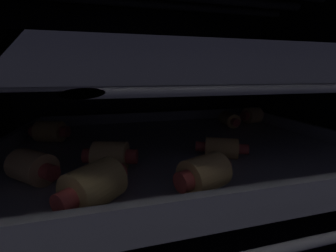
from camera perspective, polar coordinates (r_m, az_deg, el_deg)
ground_plane at (r=36.73cm, az=1.84°, el=-21.37°), size 58.22×44.96×1.20cm
oven_wall_back at (r=51.69cm, az=-4.87°, el=9.27°), size 58.22×1.20×33.38cm
oven_rack_lower at (r=32.22cm, az=1.96°, el=-7.05°), size 53.23×41.71×0.72cm
baking_tray_lower at (r=31.86cm, az=1.98°, el=-5.25°), size 44.67×33.91×2.95cm
pig_in_blanket_lower_0 at (r=23.81cm, az=-14.58°, el=-7.53°), size 5.74×3.92×3.07cm
pig_in_blanket_lower_1 at (r=27.29cm, az=13.62°, el=-5.49°), size 6.04×3.82×2.42cm
pig_in_blanket_lower_2 at (r=17.96cm, az=-18.60°, el=-14.43°), size 5.25×5.37×3.36cm
pig_in_blanket_lower_3 at (r=48.18cm, az=20.84°, el=2.61°), size 4.76×3.59×3.21cm
pig_in_blanket_lower_4 at (r=43.96cm, az=15.50°, el=1.67°), size 3.06×6.56×2.66cm
pig_in_blanket_lower_5 at (r=36.95cm, az=-28.11°, el=-1.25°), size 5.75×4.00×3.09cm
pig_in_blanket_lower_6 at (r=19.50cm, az=9.26°, el=-11.99°), size 5.71×4.32×3.11cm
pig_in_blanket_lower_7 at (r=24.15cm, az=-31.52°, el=-8.98°), size 5.40×5.04×2.96cm
oven_rack_upper at (r=30.22cm, az=2.12°, el=11.63°), size 53.04×41.71×0.52cm
baking_tray_upper at (r=30.21cm, az=2.14°, el=13.30°), size 44.67×33.91×2.58cm
pig_in_blanket_upper_0 at (r=29.57cm, az=-29.12°, el=14.81°), size 4.77×3.89×2.68cm
pig_in_blanket_upper_1 at (r=27.34cm, az=-4.85°, el=16.88°), size 4.55×5.11×2.91cm
pig_in_blanket_upper_2 at (r=42.59cm, az=21.90°, el=14.48°), size 5.08×3.05×2.57cm
pig_in_blanket_upper_3 at (r=34.15cm, az=9.97°, el=16.23°), size 6.33×4.33×3.17cm
pig_in_blanket_upper_4 at (r=34.82cm, az=-23.84°, el=14.72°), size 5.16×3.73×2.50cm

